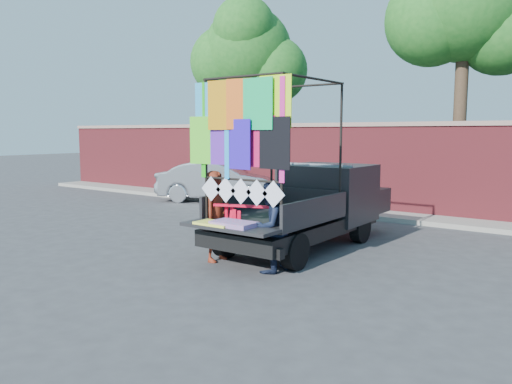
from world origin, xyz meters
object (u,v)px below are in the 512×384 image
Objects in this scene: pickup_truck at (316,204)px; woman at (217,216)px; sedan at (220,181)px; man at (270,227)px.

pickup_truck reaches higher than woman.
sedan is 8.69m from man.
pickup_truck is 6.82m from sedan.
pickup_truck is 3.15× the size of woman.
man is (1.20, -0.04, -0.06)m from woman.
man is at bearing -94.98° from woman.
woman is (-0.71, -2.34, -0.00)m from pickup_truck.
sedan is at bearing 36.98° from woman.
pickup_truck reaches higher than sedan.
man reaches higher than sedan.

